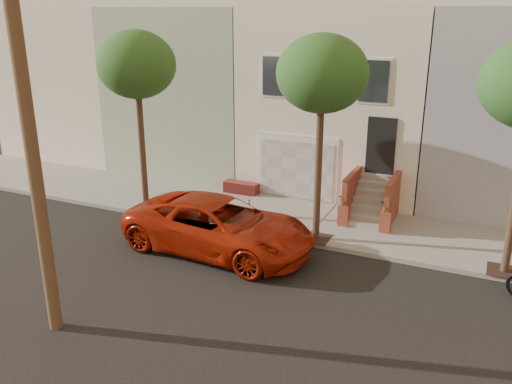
% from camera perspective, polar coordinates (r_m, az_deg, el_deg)
% --- Properties ---
extents(ground, '(90.00, 90.00, 0.00)m').
position_cam_1_polar(ground, '(14.35, -2.53, -10.52)').
color(ground, black).
rests_on(ground, ground).
extents(sidewalk, '(40.00, 3.70, 0.15)m').
position_cam_1_polar(sidewalk, '(18.78, 4.87, -2.98)').
color(sidewalk, gray).
rests_on(sidewalk, ground).
extents(house_row, '(33.10, 11.70, 7.00)m').
position_cam_1_polar(house_row, '(23.28, 10.08, 10.19)').
color(house_row, beige).
rests_on(house_row, sidewalk).
extents(tree_left, '(2.70, 2.57, 6.30)m').
position_cam_1_polar(tree_left, '(18.84, -12.63, 12.99)').
color(tree_left, '#2D2116').
rests_on(tree_left, sidewalk).
extents(tree_mid, '(2.70, 2.57, 6.30)m').
position_cam_1_polar(tree_mid, '(15.85, 7.05, 12.26)').
color(tree_mid, '#2D2116').
rests_on(tree_mid, sidewalk).
extents(pickup_truck, '(6.09, 3.11, 1.65)m').
position_cam_1_polar(pickup_truck, '(16.30, -3.95, -3.61)').
color(pickup_truck, '#A51F09').
rests_on(pickup_truck, ground).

